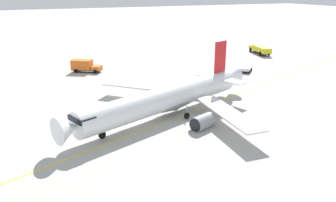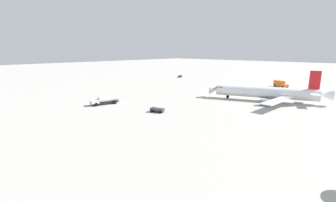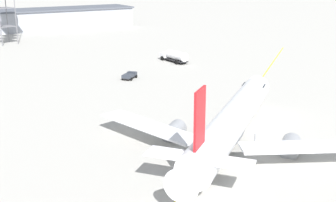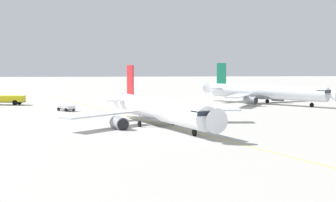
{
  "view_description": "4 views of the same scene",
  "coord_description": "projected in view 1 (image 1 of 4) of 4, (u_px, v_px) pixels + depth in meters",
  "views": [
    {
      "loc": [
        -48.5,
        19.55,
        20.63
      ],
      "look_at": [
        0.07,
        -1.6,
        2.54
      ],
      "focal_mm": 36.02,
      "sensor_mm": 36.0,
      "label": 1
    },
    {
      "loc": [
        -81.77,
        -31.32,
        17.43
      ],
      "look_at": [
        -38.78,
        8.84,
        4.65
      ],
      "focal_mm": 25.18,
      "sensor_mm": 36.0,
      "label": 2
    },
    {
      "loc": [
        30.48,
        -47.88,
        21.94
      ],
      "look_at": [
        -14.57,
        3.01,
        2.13
      ],
      "focal_mm": 48.66,
      "sensor_mm": 36.0,
      "label": 3
    },
    {
      "loc": [
        6.48,
        87.83,
        11.68
      ],
      "look_at": [
        -1.41,
        -0.57,
        4.67
      ],
      "focal_mm": 53.55,
      "sensor_mm": 36.0,
      "label": 4
    }
  ],
  "objects": [
    {
      "name": "taxiway_centreline",
      "position": [
        186.0,
        114.0,
        57.43
      ],
      "size": [
        61.31,
        153.51,
        0.01
      ],
      "rotation": [
        0.0,
        0.0,
        1.95
      ],
      "color": "yellow",
      "rests_on": "ground_plane"
    },
    {
      "name": "fire_tender_truck",
      "position": [
        260.0,
        49.0,
        107.83
      ],
      "size": [
        10.93,
        4.98,
        2.5
      ],
      "rotation": [
        0.0,
        0.0,
        6.08
      ],
      "color": "#232326",
      "rests_on": "ground_plane"
    },
    {
      "name": "airliner_main",
      "position": [
        167.0,
        99.0,
        55.85
      ],
      "size": [
        33.6,
        37.81,
        11.2
      ],
      "rotation": [
        0.0,
        0.0,
        1.94
      ],
      "color": "white",
      "rests_on": "ground_plane"
    },
    {
      "name": "catering_truck_truck",
      "position": [
        85.0,
        66.0,
        84.96
      ],
      "size": [
        6.1,
        7.68,
        3.1
      ],
      "rotation": [
        0.0,
        0.0,
        4.16
      ],
      "color": "#232326",
      "rests_on": "ground_plane"
    },
    {
      "name": "ground_plane",
      "position": [
        159.0,
        117.0,
        56.14
      ],
      "size": [
        600.0,
        600.0,
        0.0
      ],
      "primitive_type": "plane",
      "color": "#ADAAA3"
    },
    {
      "name": "pushback_tug_truck",
      "position": [
        246.0,
        69.0,
        85.24
      ],
      "size": [
        4.55,
        4.62,
        1.3
      ],
      "rotation": [
        0.0,
        0.0,
        5.47
      ],
      "color": "#232326",
      "rests_on": "ground_plane"
    }
  ]
}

